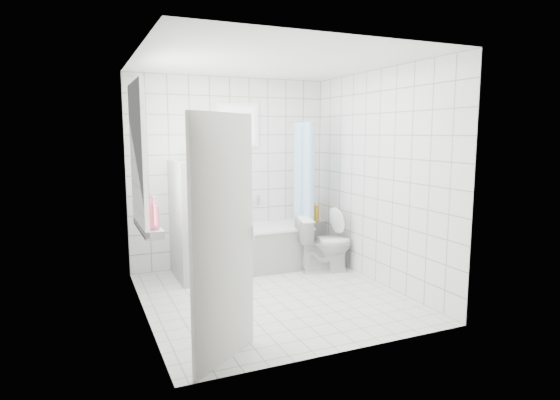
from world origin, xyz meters
name	(u,v)px	position (x,y,z in m)	size (l,w,h in m)	color
ground	(273,296)	(0.00, 0.00, 0.00)	(3.00, 3.00, 0.00)	white
ceiling	(272,61)	(0.00, 0.00, 2.60)	(3.00, 3.00, 0.00)	white
wall_back	(231,173)	(0.00, 1.50, 1.30)	(2.80, 0.02, 2.60)	white
wall_front	(344,201)	(0.00, -1.50, 1.30)	(2.80, 0.02, 2.60)	white
wall_left	(141,189)	(-1.40, 0.00, 1.30)	(0.02, 3.00, 2.60)	white
wall_right	(378,178)	(1.40, 0.00, 1.30)	(0.02, 3.00, 2.60)	white
window_left	(140,157)	(-1.35, 0.30, 1.60)	(0.01, 0.90, 1.40)	white
window_back	(238,125)	(0.10, 1.46, 1.95)	(0.50, 0.01, 0.50)	white
window_sill	(148,227)	(-1.31, 0.30, 0.86)	(0.18, 1.02, 0.08)	white
door	(224,241)	(-0.93, -1.23, 1.00)	(0.04, 0.80, 2.00)	silver
bathtub	(248,249)	(0.10, 1.12, 0.29)	(1.67, 0.77, 0.58)	white
partition_wall	(181,221)	(-0.80, 1.07, 0.75)	(0.15, 0.85, 1.50)	white
tiled_ledge	(311,239)	(1.21, 1.38, 0.28)	(0.40, 0.24, 0.55)	white
toilet	(325,244)	(1.03, 0.65, 0.37)	(0.42, 0.73, 0.75)	white
curtain_rod	(301,122)	(0.88, 1.10, 2.00)	(0.02, 0.02, 0.80)	silver
shower_curtain	(304,188)	(0.88, 0.97, 1.10)	(0.14, 0.48, 1.78)	#4FA5EA
tub_faucet	(246,204)	(0.20, 1.46, 0.85)	(0.18, 0.06, 0.06)	silver
sill_bottles	(152,214)	(-1.30, 0.05, 1.03)	(0.18, 0.50, 0.33)	#EE5C75
ledge_bottles	(313,214)	(1.20, 1.32, 0.66)	(0.15, 0.16, 0.24)	#F4A719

